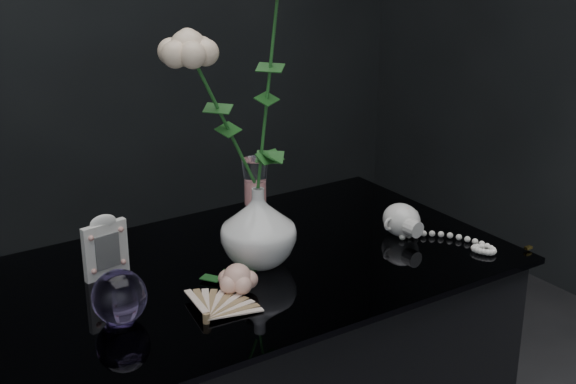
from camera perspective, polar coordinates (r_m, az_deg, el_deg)
vase at (r=1.49m, az=-2.12°, el=-2.47°), size 0.19×0.19×0.15m
wine_glass at (r=1.58m, az=-2.33°, el=-0.69°), size 0.07×0.07×0.17m
picture_frame at (r=1.48m, az=-12.88°, el=-3.75°), size 0.10×0.08×0.12m
paperweight at (r=1.33m, az=-11.90°, el=-7.31°), size 0.11×0.11×0.09m
paper_fan at (r=1.32m, az=-5.83°, el=-8.85°), size 0.23×0.20×0.02m
loose_rose at (r=1.40m, az=-3.62°, el=-6.15°), size 0.17×0.19×0.05m
pearl_jar at (r=1.65m, az=8.08°, el=-1.88°), size 0.25×0.26×0.07m
roses at (r=1.39m, az=-3.26°, el=7.54°), size 0.26×0.11×0.45m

